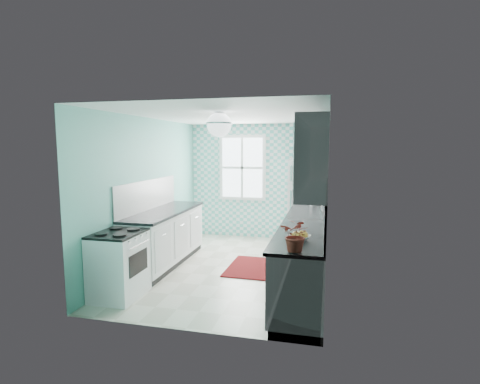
% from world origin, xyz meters
% --- Properties ---
extents(floor, '(3.00, 4.40, 0.02)m').
position_xyz_m(floor, '(0.00, 0.00, -0.01)').
color(floor, beige).
rests_on(floor, ground).
extents(ceiling, '(3.00, 4.40, 0.02)m').
position_xyz_m(ceiling, '(0.00, 0.00, 2.51)').
color(ceiling, white).
rests_on(ceiling, wall_back).
extents(wall_back, '(3.00, 0.02, 2.50)m').
position_xyz_m(wall_back, '(0.00, 2.21, 1.25)').
color(wall_back, '#5CAE9E').
rests_on(wall_back, floor).
extents(wall_front, '(3.00, 0.02, 2.50)m').
position_xyz_m(wall_front, '(0.00, -2.21, 1.25)').
color(wall_front, '#5CAE9E').
rests_on(wall_front, floor).
extents(wall_left, '(0.02, 4.40, 2.50)m').
position_xyz_m(wall_left, '(-1.51, 0.00, 1.25)').
color(wall_left, '#5CAE9E').
rests_on(wall_left, floor).
extents(wall_right, '(0.02, 4.40, 2.50)m').
position_xyz_m(wall_right, '(1.51, 0.00, 1.25)').
color(wall_right, '#5CAE9E').
rests_on(wall_right, floor).
extents(accent_wall, '(3.00, 0.01, 2.50)m').
position_xyz_m(accent_wall, '(0.00, 2.19, 1.25)').
color(accent_wall, '#51BBB1').
rests_on(accent_wall, wall_back).
extents(window, '(1.04, 0.05, 1.44)m').
position_xyz_m(window, '(-0.35, 2.16, 1.55)').
color(window, white).
rests_on(window, wall_back).
extents(backsplash_right, '(0.02, 3.60, 0.51)m').
position_xyz_m(backsplash_right, '(1.49, -0.40, 1.20)').
color(backsplash_right, white).
rests_on(backsplash_right, wall_right).
extents(backsplash_left, '(0.02, 2.15, 0.51)m').
position_xyz_m(backsplash_left, '(-1.49, -0.07, 1.20)').
color(backsplash_left, white).
rests_on(backsplash_left, wall_left).
extents(upper_cabinets_right, '(0.33, 3.20, 0.90)m').
position_xyz_m(upper_cabinets_right, '(1.33, -0.60, 1.90)').
color(upper_cabinets_right, white).
rests_on(upper_cabinets_right, wall_right).
extents(upper_cabinet_fridge, '(0.40, 0.74, 0.40)m').
position_xyz_m(upper_cabinet_fridge, '(1.30, 1.83, 2.25)').
color(upper_cabinet_fridge, white).
rests_on(upper_cabinet_fridge, wall_right).
extents(ceiling_light, '(0.34, 0.34, 0.35)m').
position_xyz_m(ceiling_light, '(0.00, -0.80, 2.32)').
color(ceiling_light, silver).
rests_on(ceiling_light, ceiling).
extents(base_cabinets_right, '(0.60, 3.60, 0.90)m').
position_xyz_m(base_cabinets_right, '(1.20, -0.40, 0.45)').
color(base_cabinets_right, white).
rests_on(base_cabinets_right, floor).
extents(countertop_right, '(0.63, 3.60, 0.04)m').
position_xyz_m(countertop_right, '(1.19, -0.40, 0.92)').
color(countertop_right, black).
rests_on(countertop_right, base_cabinets_right).
extents(base_cabinets_left, '(0.60, 2.15, 0.90)m').
position_xyz_m(base_cabinets_left, '(-1.20, -0.07, 0.45)').
color(base_cabinets_left, white).
rests_on(base_cabinets_left, floor).
extents(countertop_left, '(0.63, 2.15, 0.04)m').
position_xyz_m(countertop_left, '(-1.19, -0.07, 0.92)').
color(countertop_left, black).
rests_on(countertop_left, base_cabinets_left).
extents(fridge, '(0.77, 0.76, 1.77)m').
position_xyz_m(fridge, '(1.11, 1.81, 0.88)').
color(fridge, white).
rests_on(fridge, floor).
extents(stove, '(0.58, 0.72, 0.87)m').
position_xyz_m(stove, '(-1.20, -1.52, 0.46)').
color(stove, silver).
rests_on(stove, floor).
extents(sink, '(0.57, 0.48, 0.53)m').
position_xyz_m(sink, '(1.20, 0.38, 0.93)').
color(sink, silver).
rests_on(sink, countertop_right).
extents(rug, '(0.81, 1.15, 0.02)m').
position_xyz_m(rug, '(0.31, 0.07, 0.01)').
color(rug, maroon).
rests_on(rug, floor).
extents(dish_towel, '(0.11, 0.24, 0.38)m').
position_xyz_m(dish_towel, '(0.89, 0.62, 0.48)').
color(dish_towel, '#4EAB96').
rests_on(dish_towel, base_cabinets_right).
extents(fruit_bowl, '(0.30, 0.30, 0.06)m').
position_xyz_m(fruit_bowl, '(1.20, -1.59, 0.97)').
color(fruit_bowl, white).
rests_on(fruit_bowl, countertop_right).
extents(potted_plant, '(0.40, 0.37, 0.35)m').
position_xyz_m(potted_plant, '(1.20, -2.07, 1.12)').
color(potted_plant, '#B60C2B').
rests_on(potted_plant, countertop_right).
extents(soap_bottle, '(0.13, 0.13, 0.21)m').
position_xyz_m(soap_bottle, '(1.25, 1.00, 1.05)').
color(soap_bottle, '#94B9D2').
rests_on(soap_bottle, countertop_right).
extents(microwave, '(0.51, 0.34, 0.28)m').
position_xyz_m(microwave, '(1.11, 1.81, 1.91)').
color(microwave, white).
rests_on(microwave, fridge).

